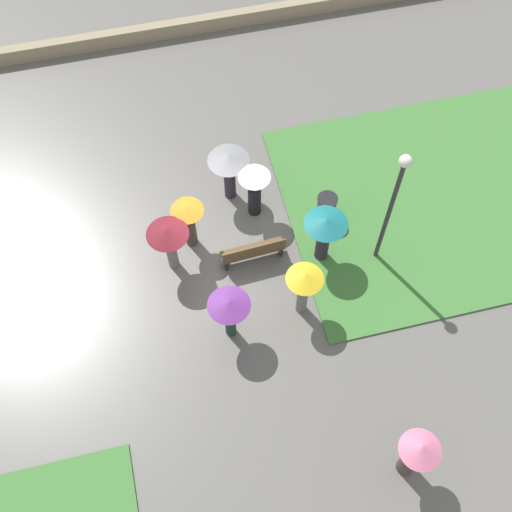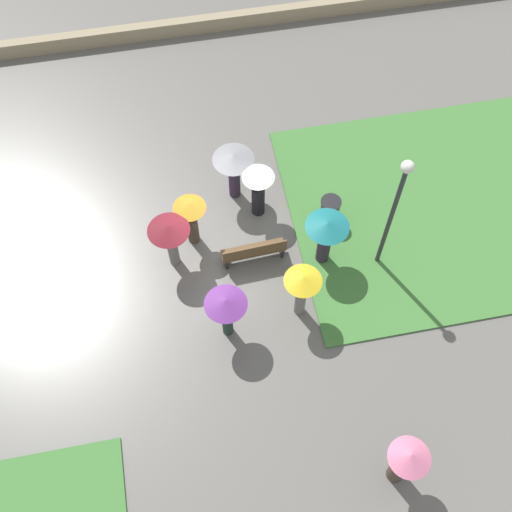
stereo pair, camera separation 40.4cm
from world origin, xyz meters
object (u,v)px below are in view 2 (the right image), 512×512
Objects in this scene: lone_walker_mid_plaza at (405,462)px; crowd_person_teal at (326,233)px; park_bench at (254,252)px; crowd_person_orange at (191,216)px; crowd_person_maroon at (169,234)px; crowd_person_yellow at (302,287)px; crowd_person_purple at (226,308)px; lamp_post at (396,203)px; trash_bin at (330,211)px; crowd_person_white at (258,188)px; crowd_person_grey at (234,166)px.

crowd_person_teal is at bearing 58.72° from lone_walker_mid_plaza.
crowd_person_orange reaches higher than park_bench.
crowd_person_yellow is at bearing 82.05° from crowd_person_maroon.
crowd_person_purple is 2.00m from crowd_person_yellow.
crowd_person_maroon is at bearing -12.63° from park_bench.
park_bench is 0.96× the size of crowd_person_teal.
crowd_person_teal is (-2.97, -1.68, -0.06)m from crowd_person_purple.
lamp_post is (-3.41, 0.68, 2.38)m from park_bench.
crowd_person_yellow is (1.48, 2.68, 0.90)m from trash_bin.
crowd_person_white is (0.47, -3.39, -0.24)m from crowd_person_yellow.
trash_bin is 4.71m from crowd_person_maroon.
crowd_person_white is (-0.43, -1.62, 0.67)m from park_bench.
crowd_person_yellow is at bearing 56.25° from crowd_person_teal.
park_bench is 0.99× the size of crowd_person_purple.
crowd_person_yellow is (-1.04, 4.13, 0.02)m from crowd_person_grey.
crowd_person_grey is 2.86m from crowd_person_maroon.
crowd_person_teal is 0.94× the size of lone_walker_mid_plaza.
crowd_person_purple is 3.05m from crowd_person_orange.
crowd_person_purple is (1.08, 2.00, 0.93)m from park_bench.
crowd_person_grey is (2.52, -1.46, 0.88)m from trash_bin.
crowd_person_purple is at bearing 177.88° from crowd_person_grey.
park_bench is 1.81m from crowd_person_white.
crowd_person_teal is (0.49, 1.22, 0.86)m from trash_bin.
crowd_person_grey is 4.26m from crowd_person_yellow.
crowd_person_grey is (-0.95, -4.36, -0.04)m from crowd_person_purple.
lone_walker_mid_plaza is at bearing 93.16° from crowd_person_teal.
trash_bin is 0.52× the size of crowd_person_grey.
crowd_person_yellow is 1.02× the size of crowd_person_maroon.
crowd_person_orange is (0.48, -3.00, -0.18)m from crowd_person_purple.
crowd_person_teal is (1.52, -0.36, -1.51)m from lamp_post.
crowd_person_yellow is 4.79m from lone_walker_mid_plaza.
crowd_person_maroon is (5.60, -1.06, -1.39)m from lamp_post.
lamp_post reaches higher than crowd_person_purple.
crowd_person_orange reaches higher than trash_bin.
crowd_person_white is 8.19m from lone_walker_mid_plaza.
trash_bin is at bearing 123.37° from crowd_person_maroon.
park_bench is at bearing -9.04° from crowd_person_teal.
crowd_person_yellow reaches higher than crowd_person_maroon.
lamp_post is at bearing 133.46° from crowd_person_yellow.
crowd_person_grey is at bearing -89.63° from park_bench.
park_bench is 0.97× the size of crowd_person_maroon.
crowd_person_white is at bearing -177.89° from crowd_person_orange.
crowd_person_purple is 1.00× the size of crowd_person_grey.
crowd_person_orange is (4.97, -1.68, -1.62)m from lamp_post.
crowd_person_maroon is 1.01× the size of crowd_person_white.
crowd_person_grey is 0.96× the size of crowd_person_yellow.
crowd_person_teal reaches higher than crowd_person_orange.
park_bench is 2.19m from crowd_person_yellow.
park_bench is 0.90× the size of lone_walker_mid_plaza.
lone_walker_mid_plaza is (-1.27, 4.62, -0.07)m from crowd_person_yellow.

